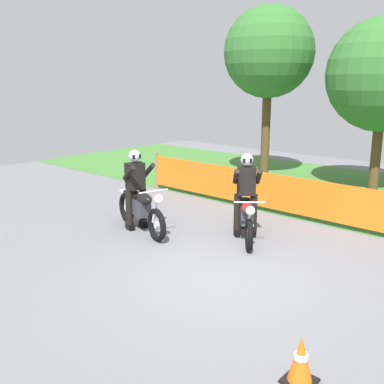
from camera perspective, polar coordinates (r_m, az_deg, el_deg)
ground at (r=7.48m, az=3.88°, el=-10.33°), size 24.00×24.00×0.02m
grass_verge at (r=13.24m, az=22.30°, el=-0.46°), size 24.00×6.67×0.01m
barrier_fence at (r=10.11m, az=16.09°, el=-1.05°), size 10.35×0.08×1.05m
tree_leftmost at (r=14.72m, az=9.75°, el=17.07°), size 2.82×2.82×5.35m
tree_near_left at (r=13.56m, az=23.24°, el=13.51°), size 3.09×3.09×4.77m
motorcycle_lead at (r=9.36m, az=-6.53°, el=-2.12°), size 2.06×0.84×1.00m
motorcycle_trailing at (r=8.92m, az=6.93°, el=-3.21°), size 1.33×1.56×0.92m
rider_lead at (r=9.45m, az=-7.22°, el=0.92°), size 0.76×0.66×1.69m
rider_trailing at (r=8.97m, az=6.91°, el=0.01°), size 0.73×0.73×1.69m
traffic_cone at (r=5.07m, az=13.68°, el=-20.08°), size 0.32×0.32×0.53m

